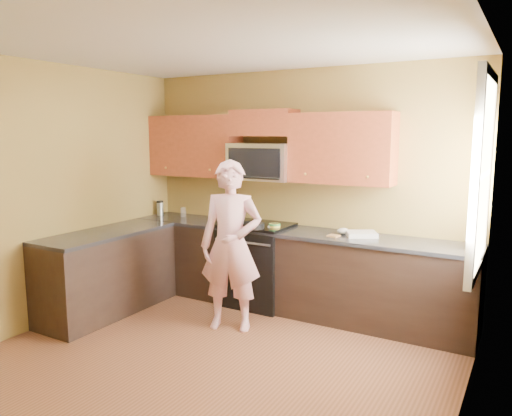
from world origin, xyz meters
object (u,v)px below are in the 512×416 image
Objects in this scene: stove at (257,264)px; frying_pan at (252,228)px; microwave at (263,180)px; butter_tub at (275,230)px; travel_mug at (160,215)px; woman at (231,246)px.

stove is 2.00× the size of frying_pan.
stove is at bearing 109.08° from frying_pan.
stove is 0.55m from frying_pan.
microwave is 0.63m from butter_tub.
microwave is at bearing 103.34° from frying_pan.
microwave reaches higher than travel_mug.
woman is (0.13, -0.77, 0.39)m from stove.
butter_tub is (0.19, 0.17, -0.03)m from frying_pan.
frying_pan is (-0.05, 0.51, 0.09)m from woman.
butter_tub reaches higher than stove.
microwave is at bearing 90.00° from stove.
woman is 0.52m from frying_pan.
stove is 1.56m from travel_mug.
woman reaches higher than butter_tub.
microwave reaches higher than frying_pan.
butter_tub is at bearing 60.72° from woman.
stove is 7.40× the size of butter_tub.
travel_mug is (-1.77, 0.13, -0.00)m from butter_tub.
woman is at bearing -81.42° from microwave.
microwave is 5.92× the size of butter_tub.
travel_mug is (-1.63, 0.82, 0.06)m from woman.
microwave is 0.63m from frying_pan.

